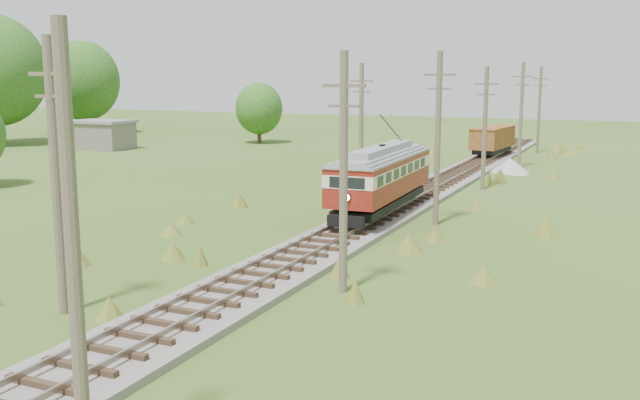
% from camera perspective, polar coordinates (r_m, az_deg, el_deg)
% --- Properties ---
extents(railbed_main, '(3.60, 96.00, 0.57)m').
position_cam_1_polar(railbed_main, '(41.79, 6.06, -0.57)').
color(railbed_main, '#605B54').
rests_on(railbed_main, ground).
extents(streetcar, '(3.04, 11.40, 5.17)m').
position_cam_1_polar(streetcar, '(39.08, 4.96, 2.09)').
color(streetcar, black).
rests_on(streetcar, ground).
extents(gondola, '(3.05, 7.60, 2.46)m').
position_cam_1_polar(gondola, '(69.38, 13.64, 4.77)').
color(gondola, black).
rests_on(gondola, ground).
extents(gravel_pile, '(3.26, 3.46, 1.19)m').
position_cam_1_polar(gravel_pile, '(59.90, 15.02, 2.66)').
color(gravel_pile, gray).
rests_on(gravel_pile, ground).
extents(utility_pole_r_1, '(0.30, 0.30, 8.80)m').
position_cam_1_polar(utility_pole_r_1, '(14.37, -19.15, -4.05)').
color(utility_pole_r_1, brown).
rests_on(utility_pole_r_1, ground).
extents(utility_pole_r_2, '(1.60, 0.30, 8.60)m').
position_cam_1_polar(utility_pole_r_2, '(25.16, 1.90, 2.33)').
color(utility_pole_r_2, brown).
rests_on(utility_pole_r_2, ground).
extents(utility_pole_r_3, '(1.60, 0.30, 9.00)m').
position_cam_1_polar(utility_pole_r_3, '(37.44, 9.40, 5.00)').
color(utility_pole_r_3, brown).
rests_on(utility_pole_r_3, ground).
extents(utility_pole_r_4, '(1.60, 0.30, 8.40)m').
position_cam_1_polar(utility_pole_r_4, '(50.14, 13.05, 5.73)').
color(utility_pole_r_4, brown).
rests_on(utility_pole_r_4, ground).
extents(utility_pole_r_5, '(1.60, 0.30, 8.90)m').
position_cam_1_polar(utility_pole_r_5, '(62.85, 15.79, 6.63)').
color(utility_pole_r_5, brown).
rests_on(utility_pole_r_5, ground).
extents(utility_pole_r_6, '(1.60, 0.30, 8.70)m').
position_cam_1_polar(utility_pole_r_6, '(75.74, 17.14, 6.98)').
color(utility_pole_r_6, brown).
rests_on(utility_pole_r_6, ground).
extents(utility_pole_l_a, '(1.60, 0.30, 9.00)m').
position_cam_1_polar(utility_pole_l_a, '(24.28, -20.43, 1.93)').
color(utility_pole_l_a, brown).
rests_on(utility_pole_l_a, ground).
extents(utility_pole_l_b, '(1.60, 0.30, 8.60)m').
position_cam_1_polar(utility_pole_l_b, '(48.38, 3.32, 5.94)').
color(utility_pole_l_b, brown).
rests_on(utility_pole_l_b, ground).
extents(tree_left_5, '(9.66, 9.66, 12.44)m').
position_cam_1_polar(tree_left_5, '(101.82, -18.43, 9.03)').
color(tree_left_5, '#38281C').
rests_on(tree_left_5, ground).
extents(tree_mid_a, '(5.46, 5.46, 7.03)m').
position_cam_1_polar(tree_mid_a, '(83.76, -4.90, 7.30)').
color(tree_mid_a, '#38281C').
rests_on(tree_mid_a, ground).
extents(shed, '(6.40, 4.40, 3.10)m').
position_cam_1_polar(shed, '(80.21, -17.02, 5.04)').
color(shed, slate).
rests_on(shed, ground).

